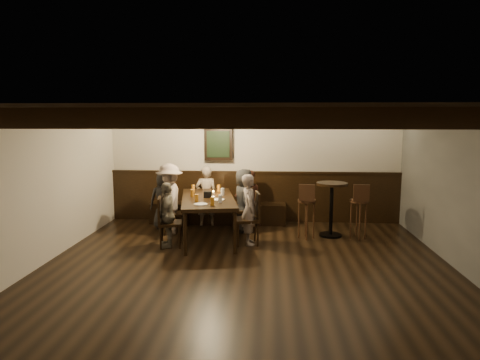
# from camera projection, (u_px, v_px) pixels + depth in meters

# --- Properties ---
(room) EXTENTS (7.00, 7.00, 7.00)m
(room) POSITION_uv_depth(u_px,v_px,m) (238.00, 182.00, 8.39)
(room) COLOR black
(room) RESTS_ON ground
(dining_table) EXTENTS (1.34, 2.31, 0.81)m
(dining_table) POSITION_uv_depth(u_px,v_px,m) (208.00, 201.00, 8.22)
(dining_table) COLOR black
(dining_table) RESTS_ON floor
(chair_left_near) EXTENTS (0.45, 0.45, 0.85)m
(chair_left_near) POSITION_uv_depth(u_px,v_px,m) (172.00, 221.00, 8.65)
(chair_left_near) COLOR black
(chair_left_near) RESTS_ON floor
(chair_left_far) EXTENTS (0.48, 0.48, 0.91)m
(chair_left_far) POSITION_uv_depth(u_px,v_px,m) (169.00, 231.00, 7.76)
(chair_left_far) COLOR black
(chair_left_far) RESTS_ON floor
(chair_right_near) EXTENTS (0.50, 0.50, 0.94)m
(chair_right_near) POSITION_uv_depth(u_px,v_px,m) (242.00, 218.00, 8.80)
(chair_right_near) COLOR black
(chair_right_near) RESTS_ON floor
(chair_right_far) EXTENTS (0.51, 0.51, 0.97)m
(chair_right_far) POSITION_uv_depth(u_px,v_px,m) (248.00, 228.00, 7.92)
(chair_right_far) COLOR black
(chair_right_far) RESTS_ON floor
(person_bench_left) EXTENTS (0.65, 0.49, 1.22)m
(person_bench_left) POSITION_uv_depth(u_px,v_px,m) (164.00, 200.00, 9.02)
(person_bench_left) COLOR #262729
(person_bench_left) RESTS_ON floor
(person_bench_centre) EXTENTS (0.52, 0.39, 1.30)m
(person_bench_centre) POSITION_uv_depth(u_px,v_px,m) (206.00, 196.00, 9.26)
(person_bench_centre) COLOR gray
(person_bench_centre) RESTS_ON floor
(person_bench_right) EXTENTS (0.66, 0.56, 1.22)m
(person_bench_right) POSITION_uv_depth(u_px,v_px,m) (248.00, 198.00, 9.22)
(person_bench_right) COLOR #542A1C
(person_bench_right) RESTS_ON floor
(person_left_near) EXTENTS (0.68, 1.00, 1.43)m
(person_left_near) POSITION_uv_depth(u_px,v_px,m) (170.00, 199.00, 8.58)
(person_left_near) COLOR #A39189
(person_left_near) RESTS_ON floor
(person_left_far) EXTENTS (0.41, 0.73, 1.18)m
(person_left_far) POSITION_uv_depth(u_px,v_px,m) (167.00, 215.00, 7.71)
(person_left_far) COLOR gray
(person_left_far) RESTS_ON floor
(person_right_near) EXTENTS (0.52, 0.70, 1.30)m
(person_right_near) POSITION_uv_depth(u_px,v_px,m) (244.00, 200.00, 8.75)
(person_right_near) COLOR #242527
(person_right_near) RESTS_ON floor
(person_right_far) EXTENTS (0.39, 0.52, 1.31)m
(person_right_far) POSITION_uv_depth(u_px,v_px,m) (250.00, 209.00, 7.87)
(person_right_far) COLOR gray
(person_right_far) RESTS_ON floor
(pint_a) EXTENTS (0.07, 0.07, 0.14)m
(pint_a) POSITION_uv_depth(u_px,v_px,m) (193.00, 188.00, 8.86)
(pint_a) COLOR #BF7219
(pint_a) RESTS_ON dining_table
(pint_b) EXTENTS (0.07, 0.07, 0.14)m
(pint_b) POSITION_uv_depth(u_px,v_px,m) (219.00, 188.00, 8.86)
(pint_b) COLOR #BF7219
(pint_b) RESTS_ON dining_table
(pint_c) EXTENTS (0.07, 0.07, 0.14)m
(pint_c) POSITION_uv_depth(u_px,v_px,m) (192.00, 193.00, 8.26)
(pint_c) COLOR #BF7219
(pint_c) RESTS_ON dining_table
(pint_d) EXTENTS (0.07, 0.07, 0.14)m
(pint_d) POSITION_uv_depth(u_px,v_px,m) (223.00, 192.00, 8.43)
(pint_d) COLOR silver
(pint_d) RESTS_ON dining_table
(pint_e) EXTENTS (0.07, 0.07, 0.14)m
(pint_e) POSITION_uv_depth(u_px,v_px,m) (196.00, 198.00, 7.73)
(pint_e) COLOR #BF7219
(pint_e) RESTS_ON dining_table
(pint_f) EXTENTS (0.07, 0.07, 0.14)m
(pint_f) POSITION_uv_depth(u_px,v_px,m) (220.00, 199.00, 7.68)
(pint_f) COLOR silver
(pint_f) RESTS_ON dining_table
(pint_g) EXTENTS (0.07, 0.07, 0.14)m
(pint_g) POSITION_uv_depth(u_px,v_px,m) (212.00, 202.00, 7.42)
(pint_g) COLOR #BF7219
(pint_g) RESTS_ON dining_table
(plate_near) EXTENTS (0.24, 0.24, 0.01)m
(plate_near) POSITION_uv_depth(u_px,v_px,m) (201.00, 204.00, 7.50)
(plate_near) COLOR white
(plate_near) RESTS_ON dining_table
(plate_far) EXTENTS (0.24, 0.24, 0.01)m
(plate_far) POSITION_uv_depth(u_px,v_px,m) (218.00, 200.00, 7.93)
(plate_far) COLOR white
(plate_far) RESTS_ON dining_table
(condiment_caddy) EXTENTS (0.15, 0.10, 0.12)m
(condiment_caddy) POSITION_uv_depth(u_px,v_px,m) (208.00, 195.00, 8.15)
(condiment_caddy) COLOR black
(condiment_caddy) RESTS_ON dining_table
(candle) EXTENTS (0.05, 0.05, 0.05)m
(candle) POSITION_uv_depth(u_px,v_px,m) (213.00, 193.00, 8.51)
(candle) COLOR beige
(candle) RESTS_ON dining_table
(high_top_table) EXTENTS (0.60, 0.60, 1.07)m
(high_top_table) POSITION_uv_depth(u_px,v_px,m) (331.00, 201.00, 8.39)
(high_top_table) COLOR black
(high_top_table) RESTS_ON floor
(bar_stool_left) EXTENTS (0.34, 0.36, 1.09)m
(bar_stool_left) POSITION_uv_depth(u_px,v_px,m) (306.00, 218.00, 8.26)
(bar_stool_left) COLOR #361C11
(bar_stool_left) RESTS_ON floor
(bar_stool_right) EXTENTS (0.34, 0.35, 1.09)m
(bar_stool_right) POSITION_uv_depth(u_px,v_px,m) (358.00, 218.00, 8.24)
(bar_stool_right) COLOR #361C11
(bar_stool_right) RESTS_ON floor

